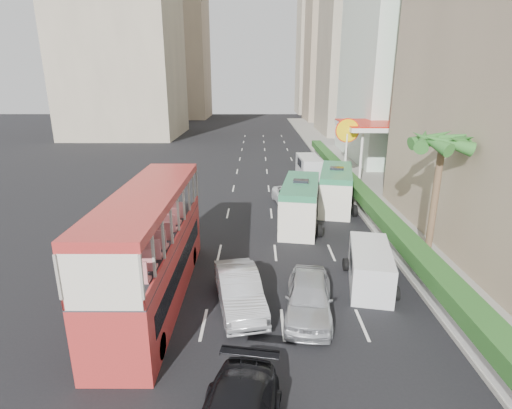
{
  "coord_description": "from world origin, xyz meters",
  "views": [
    {
      "loc": [
        -1.43,
        -15.88,
        9.45
      ],
      "look_at": [
        -1.5,
        4.0,
        3.2
      ],
      "focal_mm": 28.0,
      "sensor_mm": 36.0,
      "label": 1
    }
  ],
  "objects_px": {
    "minibus_near": "(300,204)",
    "minibus_far": "(336,188)",
    "car_silver_lane_a": "(240,307)",
    "van_asset": "(291,205)",
    "panel_van_far": "(309,166)",
    "palm_tree": "(434,201)",
    "car_silver_lane_b": "(308,314)",
    "panel_van_near": "(370,267)",
    "double_decker_bus": "(152,247)",
    "shell_station": "(374,151)"
  },
  "relations": [
    {
      "from": "car_silver_lane_a",
      "to": "car_silver_lane_b",
      "type": "height_order",
      "value": "car_silver_lane_a"
    },
    {
      "from": "car_silver_lane_a",
      "to": "panel_van_far",
      "type": "xyz_separation_m",
      "value": [
        6.03,
        24.59,
        1.0
      ]
    },
    {
      "from": "panel_van_far",
      "to": "panel_van_near",
      "type": "bearing_deg",
      "value": -93.08
    },
    {
      "from": "minibus_near",
      "to": "panel_van_far",
      "type": "xyz_separation_m",
      "value": [
        2.38,
        14.26,
        -0.49
      ]
    },
    {
      "from": "car_silver_lane_b",
      "to": "panel_van_near",
      "type": "distance_m",
      "value": 4.25
    },
    {
      "from": "car_silver_lane_b",
      "to": "shell_station",
      "type": "xyz_separation_m",
      "value": [
        9.28,
        24.22,
        2.75
      ]
    },
    {
      "from": "shell_station",
      "to": "car_silver_lane_a",
      "type": "bearing_deg",
      "value": -117.26
    },
    {
      "from": "panel_van_far",
      "to": "palm_tree",
      "type": "xyz_separation_m",
      "value": [
        3.97,
        -19.91,
        2.38
      ]
    },
    {
      "from": "panel_van_far",
      "to": "double_decker_bus",
      "type": "bearing_deg",
      "value": -115.74
    },
    {
      "from": "minibus_far",
      "to": "palm_tree",
      "type": "distance_m",
      "value": 10.28
    },
    {
      "from": "minibus_near",
      "to": "shell_station",
      "type": "relative_size",
      "value": 0.84
    },
    {
      "from": "car_silver_lane_a",
      "to": "van_asset",
      "type": "xyz_separation_m",
      "value": [
        3.41,
        14.6,
        0.0
      ]
    },
    {
      "from": "car_silver_lane_a",
      "to": "minibus_near",
      "type": "height_order",
      "value": "minibus_near"
    },
    {
      "from": "car_silver_lane_b",
      "to": "panel_van_far",
      "type": "xyz_separation_m",
      "value": [
        3.11,
        25.13,
        1.0
      ]
    },
    {
      "from": "van_asset",
      "to": "minibus_near",
      "type": "bearing_deg",
      "value": -94.84
    },
    {
      "from": "minibus_near",
      "to": "shell_station",
      "type": "height_order",
      "value": "shell_station"
    },
    {
      "from": "car_silver_lane_b",
      "to": "car_silver_lane_a",
      "type": "bearing_deg",
      "value": 177.21
    },
    {
      "from": "car_silver_lane_b",
      "to": "palm_tree",
      "type": "bearing_deg",
      "value": 44.13
    },
    {
      "from": "double_decker_bus",
      "to": "palm_tree",
      "type": "height_order",
      "value": "palm_tree"
    },
    {
      "from": "panel_van_far",
      "to": "shell_station",
      "type": "xyz_separation_m",
      "value": [
        6.17,
        -0.91,
        1.75
      ]
    },
    {
      "from": "palm_tree",
      "to": "minibus_far",
      "type": "bearing_deg",
      "value": 108.69
    },
    {
      "from": "minibus_near",
      "to": "palm_tree",
      "type": "height_order",
      "value": "palm_tree"
    },
    {
      "from": "van_asset",
      "to": "palm_tree",
      "type": "bearing_deg",
      "value": -64.5
    },
    {
      "from": "panel_van_near",
      "to": "shell_station",
      "type": "height_order",
      "value": "shell_station"
    },
    {
      "from": "double_decker_bus",
      "to": "panel_van_near",
      "type": "bearing_deg",
      "value": 7.96
    },
    {
      "from": "car_silver_lane_b",
      "to": "panel_van_far",
      "type": "distance_m",
      "value": 25.34
    },
    {
      "from": "minibus_far",
      "to": "panel_van_near",
      "type": "distance_m",
      "value": 12.21
    },
    {
      "from": "van_asset",
      "to": "panel_van_far",
      "type": "height_order",
      "value": "panel_van_far"
    },
    {
      "from": "van_asset",
      "to": "minibus_far",
      "type": "xyz_separation_m",
      "value": [
        3.36,
        -0.35,
        1.49
      ]
    },
    {
      "from": "double_decker_bus",
      "to": "shell_station",
      "type": "distance_m",
      "value": 28.02
    },
    {
      "from": "double_decker_bus",
      "to": "car_silver_lane_b",
      "type": "height_order",
      "value": "double_decker_bus"
    },
    {
      "from": "car_silver_lane_a",
      "to": "van_asset",
      "type": "relative_size",
      "value": 0.98
    },
    {
      "from": "van_asset",
      "to": "minibus_far",
      "type": "bearing_deg",
      "value": -14.13
    },
    {
      "from": "van_asset",
      "to": "shell_station",
      "type": "xyz_separation_m",
      "value": [
        8.79,
        9.07,
        2.75
      ]
    },
    {
      "from": "double_decker_bus",
      "to": "car_silver_lane_b",
      "type": "xyz_separation_m",
      "value": [
        6.72,
        -1.22,
        -2.53
      ]
    },
    {
      "from": "car_silver_lane_a",
      "to": "shell_station",
      "type": "height_order",
      "value": "shell_station"
    },
    {
      "from": "minibus_near",
      "to": "minibus_far",
      "type": "height_order",
      "value": "minibus_far"
    },
    {
      "from": "minibus_near",
      "to": "panel_van_near",
      "type": "relative_size",
      "value": 1.48
    },
    {
      "from": "car_silver_lane_a",
      "to": "minibus_far",
      "type": "bearing_deg",
      "value": 53.07
    },
    {
      "from": "double_decker_bus",
      "to": "panel_van_far",
      "type": "xyz_separation_m",
      "value": [
        9.83,
        23.91,
        -1.53
      ]
    },
    {
      "from": "panel_van_far",
      "to": "car_silver_lane_b",
      "type": "bearing_deg",
      "value": -100.45
    },
    {
      "from": "minibus_near",
      "to": "panel_van_near",
      "type": "distance_m",
      "value": 8.65
    },
    {
      "from": "minibus_far",
      "to": "shell_station",
      "type": "xyz_separation_m",
      "value": [
        5.44,
        9.43,
        1.26
      ]
    },
    {
      "from": "panel_van_far",
      "to": "palm_tree",
      "type": "distance_m",
      "value": 20.44
    },
    {
      "from": "car_silver_lane_a",
      "to": "car_silver_lane_b",
      "type": "relative_size",
      "value": 1.04
    },
    {
      "from": "minibus_far",
      "to": "car_silver_lane_a",
      "type": "bearing_deg",
      "value": -103.77
    },
    {
      "from": "car_silver_lane_b",
      "to": "panel_van_near",
      "type": "xyz_separation_m",
      "value": [
        3.23,
        2.61,
        0.9
      ]
    },
    {
      "from": "van_asset",
      "to": "palm_tree",
      "type": "xyz_separation_m",
      "value": [
        6.59,
        -9.93,
        3.38
      ]
    },
    {
      "from": "palm_tree",
      "to": "panel_van_far",
      "type": "bearing_deg",
      "value": 101.28
    },
    {
      "from": "minibus_near",
      "to": "shell_station",
      "type": "bearing_deg",
      "value": 66.96
    }
  ]
}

